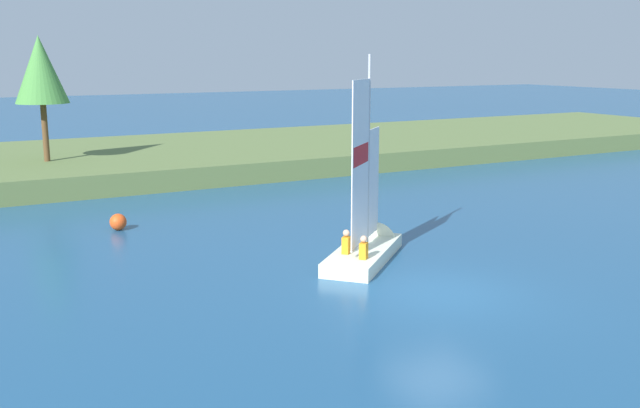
% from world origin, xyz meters
% --- Properties ---
extents(ground_plane, '(200.00, 200.00, 0.00)m').
position_xyz_m(ground_plane, '(0.00, 0.00, 0.00)').
color(ground_plane, navy).
extents(shore_bank, '(80.00, 14.95, 1.02)m').
position_xyz_m(shore_bank, '(0.00, 24.37, 0.51)').
color(shore_bank, '#5B703D').
rests_on(shore_bank, ground).
extents(shoreline_tree_centre, '(2.46, 2.46, 5.93)m').
position_xyz_m(shoreline_tree_centre, '(-6.41, 22.30, 5.33)').
color(shoreline_tree_centre, brown).
rests_on(shoreline_tree_centre, shore_bank).
extents(sailboat, '(4.34, 4.17, 6.50)m').
position_xyz_m(sailboat, '(0.38, 3.96, 0.45)').
color(sailboat, silver).
rests_on(sailboat, ground).
extents(channel_buoy, '(0.59, 0.59, 0.59)m').
position_xyz_m(channel_buoy, '(-5.72, 10.82, 0.29)').
color(channel_buoy, '#E54C19').
rests_on(channel_buoy, ground).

